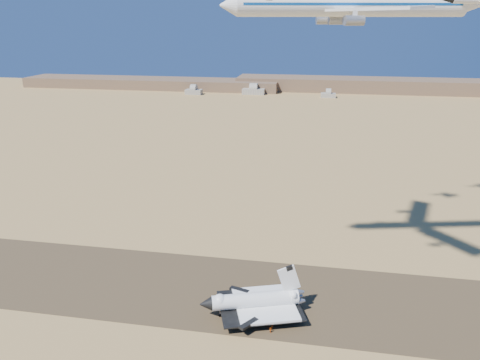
% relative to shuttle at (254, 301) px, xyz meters
% --- Properties ---
extents(ground, '(1200.00, 1200.00, 0.00)m').
position_rel_shuttle_xyz_m(ground, '(-16.04, 11.83, -4.80)').
color(ground, tan).
rests_on(ground, ground).
extents(runway, '(600.00, 50.00, 0.06)m').
position_rel_shuttle_xyz_m(runway, '(-16.04, 11.83, -4.77)').
color(runway, brown).
rests_on(runway, ground).
extents(ridgeline, '(960.00, 90.00, 18.00)m').
position_rel_shuttle_xyz_m(ridgeline, '(49.28, 539.13, 2.83)').
color(ridgeline, '#7F6246').
rests_on(ridgeline, ground).
extents(hangars, '(200.50, 29.50, 30.00)m').
position_rel_shuttle_xyz_m(hangars, '(-80.04, 490.26, 0.03)').
color(hangars, '#A5A292').
rests_on(hangars, ground).
extents(shuttle, '(36.65, 29.59, 17.84)m').
position_rel_shuttle_xyz_m(shuttle, '(0.00, 0.00, 0.00)').
color(shuttle, white).
rests_on(shuttle, runway).
extents(carrier_747, '(86.42, 65.10, 21.50)m').
position_rel_shuttle_xyz_m(carrier_747, '(23.86, 24.53, 95.41)').
color(carrier_747, white).
extents(crew_a, '(0.48, 0.64, 1.59)m').
position_rel_shuttle_xyz_m(crew_a, '(7.05, -7.41, -3.94)').
color(crew_a, '#E2510D').
rests_on(crew_a, runway).
extents(crew_b, '(0.98, 1.01, 1.84)m').
position_rel_shuttle_xyz_m(crew_b, '(6.80, -9.25, -3.82)').
color(crew_b, '#E2510D').
rests_on(crew_b, runway).
extents(crew_c, '(1.05, 0.96, 1.62)m').
position_rel_shuttle_xyz_m(crew_c, '(7.04, -6.76, -3.93)').
color(crew_c, '#E2510D').
rests_on(crew_c, runway).
extents(chase_jet_a, '(16.15, 9.51, 4.14)m').
position_rel_shuttle_xyz_m(chase_jet_a, '(50.63, -23.17, 95.09)').
color(chase_jet_a, white).
extents(chase_jet_d, '(16.54, 9.33, 4.16)m').
position_rel_shuttle_xyz_m(chase_jet_d, '(67.89, 90.19, 95.12)').
color(chase_jet_d, white).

